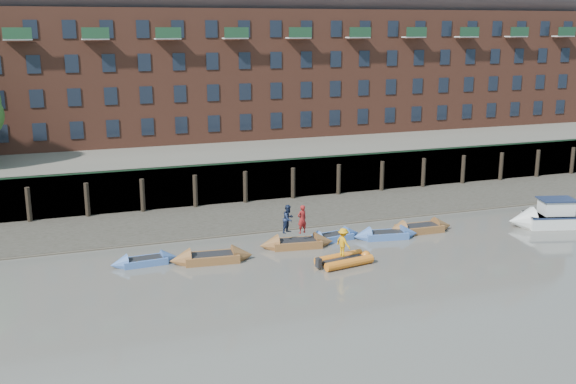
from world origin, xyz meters
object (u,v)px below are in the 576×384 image
rowboat_1 (145,261)px  rib_tender (346,260)px  rowboat_3 (297,243)px  rowboat_4 (333,237)px  motor_launch (547,217)px  rowboat_5 (386,235)px  person_rib_crew (343,242)px  rowboat_6 (419,228)px  person_rower_a (302,219)px  rowboat_2 (212,258)px  person_rower_b (288,219)px

rowboat_1 → rib_tender: size_ratio=1.13×
rowboat_3 → rowboat_4: 2.78m
rowboat_1 → rowboat_4: rowboat_4 is taller
rowboat_3 → motor_launch: bearing=2.4°
rowboat_5 → motor_launch: motor_launch is taller
rib_tender → person_rib_crew: (-0.25, -0.11, 1.14)m
rowboat_3 → rowboat_4: (2.72, 0.57, -0.03)m
rowboat_4 → rowboat_6: (6.30, -0.33, 0.04)m
rowboat_1 → rowboat_6: bearing=-2.4°
motor_launch → rowboat_6: bearing=3.5°
rowboat_6 → person_rib_crew: size_ratio=2.90×
rowboat_6 → person_rower_a: size_ratio=2.68×
rowboat_2 → rowboat_3: (5.72, 0.89, -0.01)m
person_rower_b → person_rib_crew: (1.88, -4.27, -0.44)m
rowboat_6 → rib_tender: bearing=-149.8°
rowboat_5 → person_rib_crew: 6.21m
motor_launch → person_rib_crew: size_ratio=3.85×
rowboat_2 → person_rower_a: 6.30m
rowboat_3 → rowboat_4: rowboat_3 is taller
rowboat_3 → person_rower_b: person_rower_b is taller
rowboat_6 → motor_launch: (9.04, -1.83, 0.40)m
rowboat_2 → person_rib_crew: (7.15, -3.11, 1.15)m
rowboat_3 → rowboat_6: rowboat_6 is taller
person_rower_b → rowboat_4: bearing=-30.9°
rowboat_5 → rowboat_6: 2.85m
motor_launch → person_rower_b: (-18.52, 1.85, 1.19)m
rowboat_1 → motor_launch: (27.60, -1.59, 0.45)m
rowboat_4 → motor_launch: bearing=-16.9°
person_rib_crew → rowboat_4: bearing=-33.0°
rowboat_6 → person_rower_a: 8.85m
rowboat_4 → motor_launch: 15.50m
rib_tender → person_rower_a: bearing=99.4°
motor_launch → person_rib_crew: person_rib_crew is taller
rowboat_3 → rowboat_5: bearing=5.4°
rowboat_1 → rowboat_6: rowboat_6 is taller
rowboat_5 → rowboat_2: bearing=-168.5°
rowboat_3 → motor_launch: 18.14m
rowboat_3 → motor_launch: motor_launch is taller
rowboat_2 → rowboat_5: rowboat_2 is taller
rowboat_1 → person_rib_crew: 11.73m
rowboat_4 → motor_launch: motor_launch is taller
person_rower_a → rowboat_6: bearing=164.5°
person_rower_b → rowboat_1: bearing=145.4°
rowboat_5 → person_rib_crew: person_rib_crew is taller
rowboat_6 → person_rower_b: bearing=-179.3°
motor_launch → person_rib_crew: (-16.64, -2.41, 0.76)m
motor_launch → person_rower_b: bearing=9.2°
rowboat_1 → rowboat_3: 9.54m
rowboat_4 → rowboat_6: 6.31m
person_rower_a → rowboat_1: bearing=-18.3°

